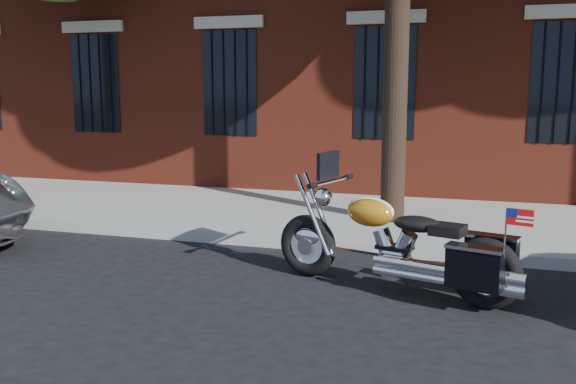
% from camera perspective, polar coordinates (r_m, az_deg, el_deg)
% --- Properties ---
extents(ground, '(120.00, 120.00, 0.00)m').
position_cam_1_polar(ground, '(7.17, 1.76, -7.98)').
color(ground, black).
rests_on(ground, ground).
extents(curb, '(40.00, 0.16, 0.15)m').
position_cam_1_polar(curb, '(8.44, 4.31, -4.81)').
color(curb, gray).
rests_on(curb, ground).
extents(sidewalk, '(40.00, 3.60, 0.15)m').
position_cam_1_polar(sidewalk, '(10.23, 6.72, -2.34)').
color(sidewalk, gray).
rests_on(sidewalk, ground).
extents(motorcycle, '(2.67, 1.31, 1.43)m').
position_cam_1_polar(motorcycle, '(6.73, 10.15, -4.98)').
color(motorcycle, black).
rests_on(motorcycle, ground).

